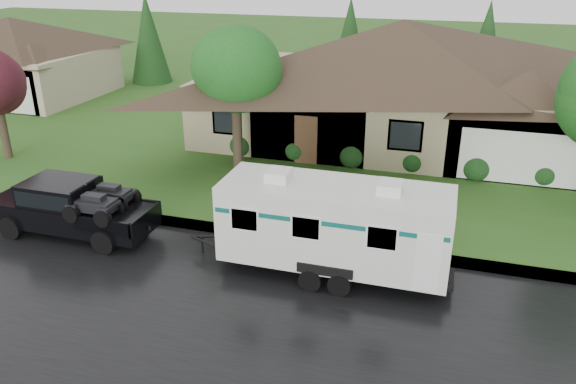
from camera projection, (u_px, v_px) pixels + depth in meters
The scene contains 10 objects.
ground at pixel (265, 275), 16.10m from camera, with size 140.00×140.00×0.00m, color #32581B.
road at pixel (239, 315), 14.34m from camera, with size 140.00×8.00×0.01m, color black.
curb at pixel (288, 238), 18.06m from camera, with size 140.00×0.50×0.15m, color gray.
lawn at pixel (359, 129), 29.28m from camera, with size 140.00×26.00×0.15m, color #32581B.
house_main at pixel (406, 67), 26.27m from camera, with size 19.44×10.80×6.90m.
house_far at pixel (15, 51), 34.71m from camera, with size 10.80×8.64×5.80m.
tree_left_green at pixel (235, 74), 21.98m from camera, with size 3.48×3.48×5.77m.
shrub_row at pixel (382, 157), 23.50m from camera, with size 13.60×1.00×1.00m.
pickup_truck at pixel (69, 206), 18.20m from camera, with size 5.43×2.06×1.81m.
travel_trailer at pixel (335, 223), 15.60m from camera, with size 6.69×2.35×3.00m.
Camera 1 is at (4.66, -13.09, 8.51)m, focal length 35.00 mm.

